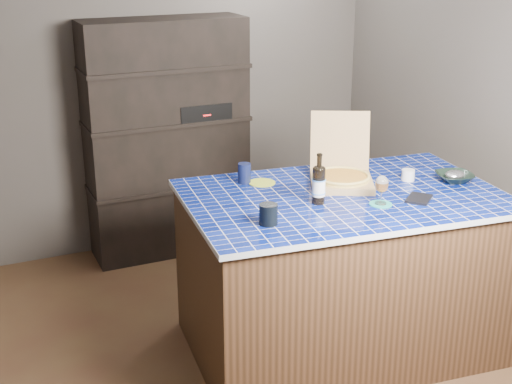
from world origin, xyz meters
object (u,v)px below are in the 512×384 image
pizza_box (341,175)px  wine_glass (382,185)px  dvd_case (419,199)px  bowl (455,177)px  kitchen_island (341,272)px  mead_bottle (319,184)px

pizza_box → wine_glass: 0.39m
dvd_case → bowl: bearing=73.6°
kitchen_island → bowl: 0.88m
mead_bottle → wine_glass: bearing=-27.9°
wine_glass → bowl: size_ratio=0.75×
kitchen_island → wine_glass: wine_glass is taller
pizza_box → dvd_case: pizza_box is taller
mead_bottle → dvd_case: size_ratio=1.68×
pizza_box → wine_glass: pizza_box is taller
kitchen_island → dvd_case: (0.33, -0.25, 0.50)m
wine_glass → dvd_case: size_ratio=0.95×
dvd_case → kitchen_island: bearing=-167.0°
kitchen_island → mead_bottle: 0.64m
pizza_box → wine_glass: (0.02, -0.38, 0.06)m
mead_bottle → bowl: mead_bottle is taller
kitchen_island → bowl: bearing=-0.3°
mead_bottle → pizza_box: bearing=38.7°
wine_glass → kitchen_island: bearing=113.4°
kitchen_island → bowl: bowl is taller
kitchen_island → wine_glass: 0.65m
pizza_box → bowl: bearing=5.8°
wine_glass → mead_bottle: bearing=152.1°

